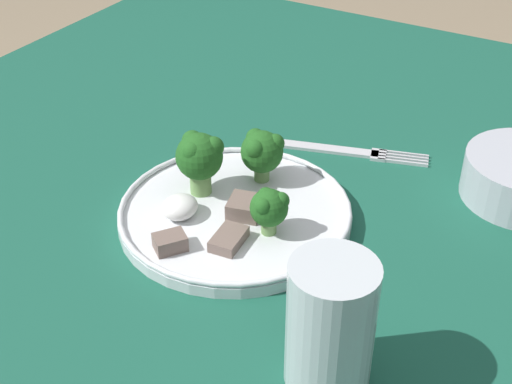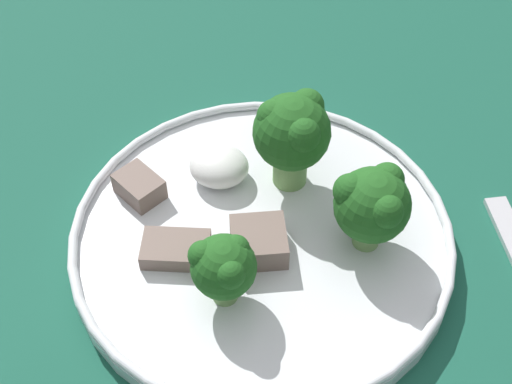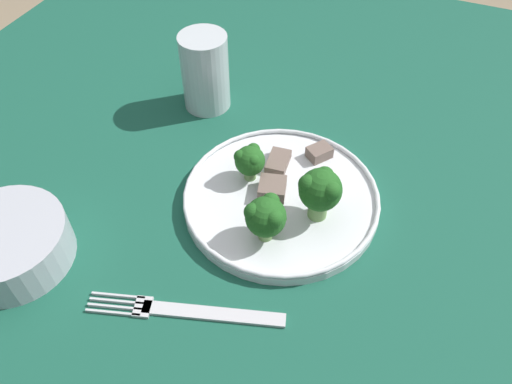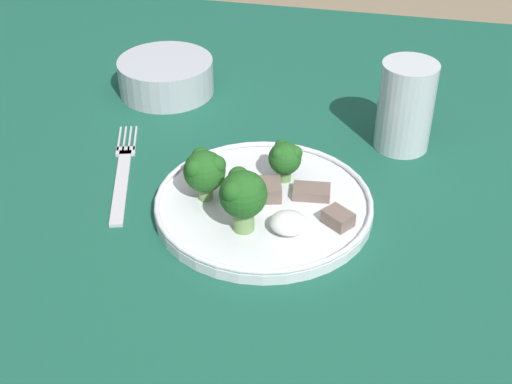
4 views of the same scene
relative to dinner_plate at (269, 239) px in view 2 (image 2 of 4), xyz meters
The scene contains 9 objects.
table 0.11m from the dinner_plate, 83.76° to the left, with size 1.24×1.14×0.75m.
dinner_plate is the anchor object (origin of this frame).
broccoli_floret_near_rim_left 0.07m from the dinner_plate, 97.83° to the right, with size 0.05×0.05×0.07m.
broccoli_floret_center_left 0.06m from the dinner_plate, 68.50° to the left, with size 0.04×0.04×0.05m.
broccoli_floret_back_left 0.07m from the dinner_plate, behind, with size 0.05×0.05×0.06m.
meat_slice_front_slice 0.02m from the dinner_plate, 80.46° to the left, with size 0.04×0.04×0.02m.
meat_slice_middle_slice 0.09m from the dinner_plate, 13.39° to the right, with size 0.04×0.04×0.02m.
meat_slice_rear_slice 0.06m from the dinner_plate, 23.28° to the left, with size 0.04×0.03×0.01m.
sauce_dollop 0.06m from the dinner_plate, 47.84° to the right, with size 0.04×0.04×0.02m.
Camera 2 is at (-0.04, 0.23, 1.12)m, focal length 50.00 mm.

